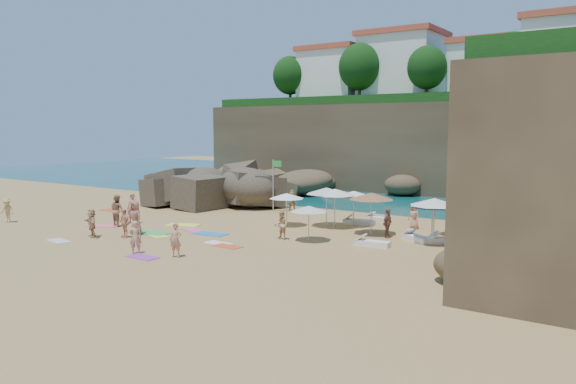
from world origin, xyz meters
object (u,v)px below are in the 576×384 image
Objects in this scene: flag_pole at (274,178)px; parasol_2 at (354,195)px; person_stand_1 at (117,210)px; person_stand_5 at (292,200)px; person_stand_2 at (274,195)px; person_stand_6 at (135,237)px; lounger_0 at (377,219)px; person_stand_3 at (387,223)px; person_stand_0 at (133,208)px; rock_outcrop at (216,207)px; person_stand_4 at (414,216)px; parasol_0 at (335,192)px; parasol_1 at (354,194)px.

flag_pole is 1.68× the size of parasol_2.
person_stand_1 is 1.26× the size of person_stand_5.
person_stand_2 is (-1.61, 2.13, -1.49)m from flag_pole.
parasol_2 reaches higher than person_stand_1.
person_stand_6 is (1.52, -15.46, 0.04)m from person_stand_5.
person_stand_3 reaches higher than lounger_0.
person_stand_0 is at bearing -149.33° from person_stand_5.
rock_outcrop is 15.65m from person_stand_4.
parasol_0 is (6.53, -3.05, -0.23)m from flag_pole.
person_stand_2 is 16.80m from person_stand_6.
person_stand_0 is at bearing -85.25° from rock_outcrop.
person_stand_4 is (0.14, 3.42, -0.05)m from person_stand_3.
person_stand_1 is 1.28× the size of person_stand_4.
parasol_2 is at bearing -137.85° from person_stand_1.
person_stand_1 is (-4.53, -9.85, -1.40)m from flag_pole.
lounger_0 is 0.84× the size of person_stand_1.
parasol_0 is at bearing -8.73° from person_stand_0.
person_stand_2 is at bearing -124.46° from person_stand_6.
parasol_0 is 12.41m from person_stand_0.
flag_pole is 3.06m from person_stand_2.
person_stand_3 is at bearing 160.59° from person_stand_2.
person_stand_1 reaches higher than person_stand_3.
person_stand_5 is (-9.85, 1.92, 0.01)m from person_stand_4.
person_stand_5 is at bearing 61.32° from flag_pole.
parasol_1 is 4.08m from person_stand_3.
person_stand_2 is (2.81, 10.90, -0.08)m from person_stand_0.
parasol_0 is at bearing 155.69° from person_stand_2.
person_stand_4 is at bearing -9.65° from lounger_0.
flag_pole is 7.48m from parasol_2.
person_stand_2 is 12.45m from person_stand_4.
person_stand_2 is (-8.79, 3.99, -1.08)m from parasol_1.
parasol_1 is 1.41× the size of person_stand_3.
parasol_0 is 1.10× the size of parasol_1.
person_stand_2 is 1.08× the size of person_stand_3.
person_stand_2 is 13.51m from person_stand_3.
parasol_1 is 13.53m from person_stand_0.
parasol_1 is 9.71m from person_stand_2.
person_stand_5 is (0.67, 1.22, -1.60)m from flag_pole.
flag_pole reaches higher than parasol_1.
rock_outcrop is at bearing -160.67° from lounger_0.
person_stand_3 is at bearing -34.48° from parasol_2.
parasol_2 is 1.46× the size of person_stand_5.
person_stand_2 reaches higher than person_stand_5.
flag_pole is at bearing 26.95° from person_stand_0.
parasol_0 is 1.31m from parasol_2.
person_stand_1 is at bearing 112.20° from person_stand_3.
person_stand_0 reaches higher than person_stand_4.
parasol_0 is at bearing -158.74° from person_stand_6.
person_stand_5 reaches higher than lounger_0.
parasol_0 is 1.54× the size of lounger_0.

